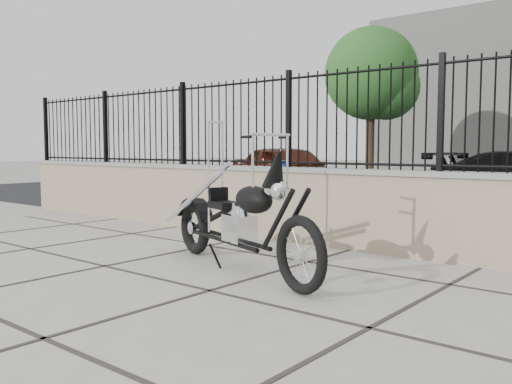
{
  "coord_description": "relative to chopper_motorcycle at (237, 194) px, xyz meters",
  "views": [
    {
      "loc": [
        3.17,
        -3.22,
        1.21
      ],
      "look_at": [
        -0.34,
        1.04,
        0.76
      ],
      "focal_mm": 38.0,
      "sensor_mm": 36.0,
      "label": 1
    }
  ],
  "objects": [
    {
      "name": "ground_plane",
      "position": [
        0.34,
        -0.74,
        -0.76
      ],
      "size": [
        90.0,
        90.0,
        0.0
      ],
      "primitive_type": "plane",
      "color": "#99968E",
      "rests_on": "ground"
    },
    {
      "name": "retaining_wall",
      "position": [
        0.34,
        1.76,
        -0.28
      ],
      "size": [
        14.0,
        0.36,
        0.96
      ],
      "primitive_type": "cube",
      "color": "gray",
      "rests_on": "ground_plane"
    },
    {
      "name": "iron_fence",
      "position": [
        0.34,
        1.76,
        0.8
      ],
      "size": [
        14.0,
        0.08,
        1.2
      ],
      "primitive_type": "cube",
      "color": "black",
      "rests_on": "retaining_wall"
    },
    {
      "name": "chopper_motorcycle",
      "position": [
        0.0,
        0.0,
        0.0
      ],
      "size": [
        2.54,
        1.24,
        1.52
      ],
      "primitive_type": null,
      "rotation": [
        0.0,
        0.0,
        -0.33
      ],
      "color": "black",
      "rests_on": "ground_plane"
    },
    {
      "name": "car_red",
      "position": [
        -4.11,
        6.47,
        -0.11
      ],
      "size": [
        4.11,
        2.91,
        1.3
      ],
      "primitive_type": "imported",
      "rotation": [
        0.0,
        0.0,
        1.17
      ],
      "color": "#401309",
      "rests_on": "parking_lot"
    },
    {
      "name": "bollard_a",
      "position": [
        -2.38,
        3.98,
        -0.27
      ],
      "size": [
        0.13,
        0.13,
        0.98
      ],
      "primitive_type": "cylinder",
      "rotation": [
        0.0,
        0.0,
        -0.15
      ],
      "color": "blue",
      "rests_on": "ground_plane"
    },
    {
      "name": "tree_left",
      "position": [
        -6.57,
        15.27,
        3.48
      ],
      "size": [
        3.59,
        3.59,
        6.05
      ],
      "rotation": [
        0.0,
        0.0,
        0.06
      ],
      "color": "#382619",
      "rests_on": "ground_plane"
    }
  ]
}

